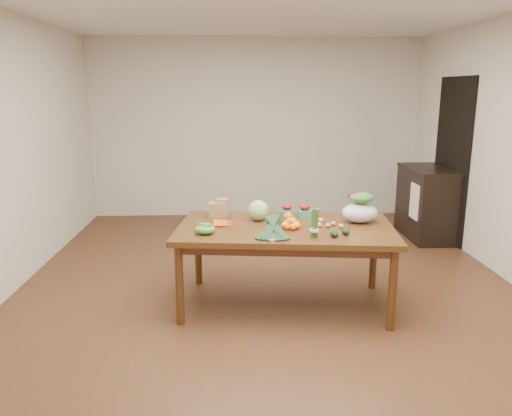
{
  "coord_description": "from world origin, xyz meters",
  "views": [
    {
      "loc": [
        -0.32,
        -4.7,
        1.94
      ],
      "look_at": [
        -0.12,
        0.0,
        0.82
      ],
      "focal_mm": 35.0,
      "sensor_mm": 36.0,
      "label": 1
    }
  ],
  "objects_px": {
    "dining_table": "(285,266)",
    "cabinet": "(426,203)",
    "cabbage": "(258,210)",
    "salad_bag": "(360,209)",
    "asparagus_bundle": "(315,223)",
    "mandarin_cluster": "(290,223)",
    "kale_bunch": "(273,229)",
    "paper_bag": "(218,208)"
  },
  "relations": [
    {
      "from": "kale_bunch",
      "to": "asparagus_bundle",
      "type": "height_order",
      "value": "asparagus_bundle"
    },
    {
      "from": "cabbage",
      "to": "salad_bag",
      "type": "xyz_separation_m",
      "value": [
        0.92,
        -0.11,
        0.03
      ]
    },
    {
      "from": "salad_bag",
      "to": "cabbage",
      "type": "bearing_deg",
      "value": 173.21
    },
    {
      "from": "dining_table",
      "to": "salad_bag",
      "type": "bearing_deg",
      "value": 14.53
    },
    {
      "from": "kale_bunch",
      "to": "paper_bag",
      "type": "bearing_deg",
      "value": 128.14
    },
    {
      "from": "mandarin_cluster",
      "to": "cabinet",
      "type": "bearing_deg",
      "value": 46.11
    },
    {
      "from": "cabbage",
      "to": "asparagus_bundle",
      "type": "xyz_separation_m",
      "value": [
        0.44,
        -0.57,
        0.03
      ]
    },
    {
      "from": "cabinet",
      "to": "cabbage",
      "type": "xyz_separation_m",
      "value": [
        -2.33,
        -1.87,
        0.38
      ]
    },
    {
      "from": "mandarin_cluster",
      "to": "salad_bag",
      "type": "relative_size",
      "value": 0.55
    },
    {
      "from": "salad_bag",
      "to": "kale_bunch",
      "type": "bearing_deg",
      "value": -150.87
    },
    {
      "from": "asparagus_bundle",
      "to": "salad_bag",
      "type": "bearing_deg",
      "value": 48.95
    },
    {
      "from": "dining_table",
      "to": "paper_bag",
      "type": "height_order",
      "value": "paper_bag"
    },
    {
      "from": "mandarin_cluster",
      "to": "asparagus_bundle",
      "type": "distance_m",
      "value": 0.35
    },
    {
      "from": "dining_table",
      "to": "paper_bag",
      "type": "relative_size",
      "value": 8.1
    },
    {
      "from": "paper_bag",
      "to": "asparagus_bundle",
      "type": "relative_size",
      "value": 0.94
    },
    {
      "from": "dining_table",
      "to": "paper_bag",
      "type": "bearing_deg",
      "value": 153.63
    },
    {
      "from": "dining_table",
      "to": "kale_bunch",
      "type": "distance_m",
      "value": 0.6
    },
    {
      "from": "dining_table",
      "to": "kale_bunch",
      "type": "height_order",
      "value": "kale_bunch"
    },
    {
      "from": "cabbage",
      "to": "mandarin_cluster",
      "type": "distance_m",
      "value": 0.38
    },
    {
      "from": "mandarin_cluster",
      "to": "asparagus_bundle",
      "type": "bearing_deg",
      "value": -59.45
    },
    {
      "from": "asparagus_bundle",
      "to": "cabinet",
      "type": "bearing_deg",
      "value": 58.03
    },
    {
      "from": "paper_bag",
      "to": "cabbage",
      "type": "bearing_deg",
      "value": -24.1
    },
    {
      "from": "cabbage",
      "to": "asparagus_bundle",
      "type": "distance_m",
      "value": 0.72
    },
    {
      "from": "salad_bag",
      "to": "dining_table",
      "type": "bearing_deg",
      "value": -171.31
    },
    {
      "from": "salad_bag",
      "to": "cabinet",
      "type": "bearing_deg",
      "value": 54.69
    },
    {
      "from": "cabbage",
      "to": "asparagus_bundle",
      "type": "height_order",
      "value": "asparagus_bundle"
    },
    {
      "from": "mandarin_cluster",
      "to": "cabbage",
      "type": "bearing_deg",
      "value": 133.61
    },
    {
      "from": "cabbage",
      "to": "paper_bag",
      "type": "bearing_deg",
      "value": 155.9
    },
    {
      "from": "dining_table",
      "to": "kale_bunch",
      "type": "bearing_deg",
      "value": -105.67
    },
    {
      "from": "cabbage",
      "to": "salad_bag",
      "type": "bearing_deg",
      "value": -6.79
    },
    {
      "from": "mandarin_cluster",
      "to": "dining_table",
      "type": "bearing_deg",
      "value": 116.63
    },
    {
      "from": "mandarin_cluster",
      "to": "kale_bunch",
      "type": "relative_size",
      "value": 0.45
    },
    {
      "from": "dining_table",
      "to": "cabinet",
      "type": "distance_m",
      "value": 2.96
    },
    {
      "from": "dining_table",
      "to": "kale_bunch",
      "type": "relative_size",
      "value": 4.78
    },
    {
      "from": "paper_bag",
      "to": "salad_bag",
      "type": "distance_m",
      "value": 1.33
    },
    {
      "from": "dining_table",
      "to": "mandarin_cluster",
      "type": "height_order",
      "value": "mandarin_cluster"
    },
    {
      "from": "cabbage",
      "to": "mandarin_cluster",
      "type": "height_order",
      "value": "cabbage"
    },
    {
      "from": "cabinet",
      "to": "salad_bag",
      "type": "relative_size",
      "value": 3.11
    },
    {
      "from": "kale_bunch",
      "to": "cabbage",
      "type": "bearing_deg",
      "value": 104.87
    },
    {
      "from": "paper_bag",
      "to": "salad_bag",
      "type": "height_order",
      "value": "salad_bag"
    },
    {
      "from": "asparagus_bundle",
      "to": "salad_bag",
      "type": "distance_m",
      "value": 0.67
    },
    {
      "from": "cabinet",
      "to": "dining_table",
      "type": "bearing_deg",
      "value": -135.12
    }
  ]
}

